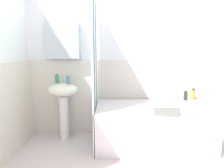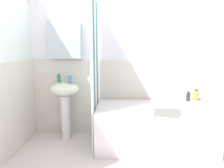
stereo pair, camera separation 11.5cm
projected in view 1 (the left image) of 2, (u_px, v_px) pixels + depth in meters
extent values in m
cube|color=white|center=(128.00, 60.00, 2.96)|extent=(3.60, 0.05, 2.40)
cube|color=silver|center=(128.00, 98.00, 3.04)|extent=(3.60, 0.02, 1.20)
cube|color=silver|center=(63.00, 40.00, 2.81)|extent=(0.48, 0.12, 0.56)
cube|color=beige|center=(0.00, 118.00, 2.14)|extent=(0.02, 1.81, 1.20)
cylinder|color=white|center=(64.00, 118.00, 2.87)|extent=(0.14, 0.14, 0.68)
ellipsoid|color=silver|center=(63.00, 90.00, 2.79)|extent=(0.44, 0.34, 0.20)
cylinder|color=silver|center=(64.00, 80.00, 2.87)|extent=(0.03, 0.03, 0.05)
cylinder|color=silver|center=(63.00, 77.00, 2.81)|extent=(0.02, 0.10, 0.02)
sphere|color=silver|center=(64.00, 75.00, 2.85)|extent=(0.03, 0.03, 0.03)
cylinder|color=#258256|center=(57.00, 79.00, 2.78)|extent=(0.05, 0.05, 0.11)
sphere|color=#241D2F|center=(57.00, 75.00, 2.77)|extent=(0.02, 0.02, 0.02)
cylinder|color=slate|center=(68.00, 80.00, 2.74)|extent=(0.06, 0.06, 0.11)
cube|color=silver|center=(152.00, 126.00, 2.70)|extent=(1.58, 0.76, 0.58)
cube|color=white|center=(93.00, 80.00, 2.27)|extent=(0.01, 0.15, 2.00)
cube|color=#336A81|center=(94.00, 78.00, 2.42)|extent=(0.01, 0.15, 2.00)
cube|color=white|center=(95.00, 76.00, 2.57)|extent=(0.01, 0.15, 2.00)
cube|color=#2B7778|center=(96.00, 75.00, 2.72)|extent=(0.01, 0.15, 2.00)
cube|color=white|center=(97.00, 74.00, 2.86)|extent=(0.01, 0.15, 2.00)
cylinder|color=gold|center=(193.00, 95.00, 2.95)|extent=(0.05, 0.05, 0.16)
cylinder|color=#28251F|center=(193.00, 89.00, 2.93)|extent=(0.04, 0.04, 0.02)
cylinder|color=#272F2D|center=(185.00, 96.00, 2.94)|extent=(0.05, 0.05, 0.13)
cylinder|color=black|center=(186.00, 92.00, 2.93)|extent=(0.04, 0.04, 0.02)
cube|color=gray|center=(165.00, 109.00, 2.38)|extent=(0.32, 0.26, 0.10)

